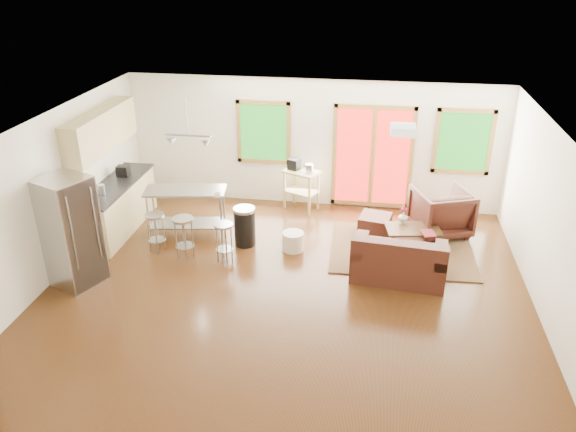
# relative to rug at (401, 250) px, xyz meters

# --- Properties ---
(floor) EXTENTS (7.50, 7.00, 0.02)m
(floor) POSITION_rel_rug_xyz_m (-1.82, -1.70, -0.02)
(floor) COLOR #331B0A
(floor) RESTS_ON ground
(ceiling) EXTENTS (7.50, 7.00, 0.02)m
(ceiling) POSITION_rel_rug_xyz_m (-1.82, -1.70, 2.60)
(ceiling) COLOR white
(ceiling) RESTS_ON ground
(back_wall) EXTENTS (7.50, 0.02, 2.60)m
(back_wall) POSITION_rel_rug_xyz_m (-1.82, 1.81, 1.29)
(back_wall) COLOR white
(back_wall) RESTS_ON ground
(left_wall) EXTENTS (0.02, 7.00, 2.60)m
(left_wall) POSITION_rel_rug_xyz_m (-5.58, -1.70, 1.29)
(left_wall) COLOR white
(left_wall) RESTS_ON ground
(right_wall) EXTENTS (0.02, 7.00, 2.60)m
(right_wall) POSITION_rel_rug_xyz_m (1.94, -1.70, 1.29)
(right_wall) COLOR white
(right_wall) RESTS_ON ground
(front_wall) EXTENTS (7.50, 0.02, 2.60)m
(front_wall) POSITION_rel_rug_xyz_m (-1.82, -5.21, 1.29)
(front_wall) COLOR white
(front_wall) RESTS_ON ground
(window_left) EXTENTS (1.10, 0.05, 1.30)m
(window_left) POSITION_rel_rug_xyz_m (-2.82, 1.76, 1.49)
(window_left) COLOR #175215
(window_left) RESTS_ON back_wall
(french_doors) EXTENTS (1.60, 0.05, 2.10)m
(french_doors) POSITION_rel_rug_xyz_m (-0.62, 1.76, 1.09)
(french_doors) COLOR #A91B13
(french_doors) RESTS_ON back_wall
(window_right) EXTENTS (1.10, 0.05, 1.30)m
(window_right) POSITION_rel_rug_xyz_m (1.08, 1.76, 1.49)
(window_right) COLOR #175215
(window_right) RESTS_ON back_wall
(rug) EXTENTS (2.54, 1.98, 0.02)m
(rug) POSITION_rel_rug_xyz_m (0.00, 0.00, 0.00)
(rug) COLOR #415633
(rug) RESTS_ON floor
(loveseat) EXTENTS (1.55, 0.98, 0.79)m
(loveseat) POSITION_rel_rug_xyz_m (-0.09, -0.95, 0.30)
(loveseat) COLOR black
(loveseat) RESTS_ON floor
(coffee_table) EXTENTS (1.02, 0.71, 0.38)m
(coffee_table) POSITION_rel_rug_xyz_m (0.18, 0.16, 0.31)
(coffee_table) COLOR #332311
(coffee_table) RESTS_ON floor
(armchair) EXTENTS (1.20, 1.17, 0.98)m
(armchair) POSITION_rel_rug_xyz_m (0.70, 0.79, 0.48)
(armchair) COLOR black
(armchair) RESTS_ON floor
(ottoman) EXTENTS (0.64, 0.64, 0.37)m
(ottoman) POSITION_rel_rug_xyz_m (-0.49, 0.59, 0.17)
(ottoman) COLOR black
(ottoman) RESTS_ON floor
(pouf) EXTENTS (0.48, 0.48, 0.34)m
(pouf) POSITION_rel_rug_xyz_m (-1.90, -0.28, 0.16)
(pouf) COLOR beige
(pouf) RESTS_ON floor
(vase) EXTENTS (0.19, 0.19, 0.29)m
(vase) POSITION_rel_rug_xyz_m (-0.00, 0.36, 0.49)
(vase) COLOR silver
(vase) RESTS_ON coffee_table
(book) EXTENTS (0.22, 0.08, 0.29)m
(book) POSITION_rel_rug_xyz_m (0.32, -0.11, 0.53)
(book) COLOR maroon
(book) RESTS_ON coffee_table
(cabinets) EXTENTS (0.64, 2.24, 2.30)m
(cabinets) POSITION_rel_rug_xyz_m (-5.31, 0.00, 0.92)
(cabinets) COLOR tan
(cabinets) RESTS_ON floor
(refrigerator) EXTENTS (0.92, 0.91, 1.78)m
(refrigerator) POSITION_rel_rug_xyz_m (-5.16, -1.84, 0.88)
(refrigerator) COLOR #B7BABC
(refrigerator) RESTS_ON floor
(island) EXTENTS (1.52, 0.80, 0.92)m
(island) POSITION_rel_rug_xyz_m (-3.92, -0.01, 0.62)
(island) COLOR #B7BABC
(island) RESTS_ON floor
(cup) EXTENTS (0.12, 0.10, 0.12)m
(cup) POSITION_rel_rug_xyz_m (-3.22, -0.35, 1.00)
(cup) COLOR white
(cup) RESTS_ON island
(bar_stool_a) EXTENTS (0.45, 0.45, 0.71)m
(bar_stool_a) POSITION_rel_rug_xyz_m (-4.26, -0.68, 0.52)
(bar_stool_a) COLOR #B7BABC
(bar_stool_a) RESTS_ON floor
(bar_stool_b) EXTENTS (0.46, 0.46, 0.76)m
(bar_stool_b) POSITION_rel_rug_xyz_m (-3.70, -0.84, 0.55)
(bar_stool_b) COLOR #B7BABC
(bar_stool_b) RESTS_ON floor
(bar_stool_c) EXTENTS (0.40, 0.40, 0.69)m
(bar_stool_c) POSITION_rel_rug_xyz_m (-3.01, -0.82, 0.50)
(bar_stool_c) COLOR #B7BABC
(bar_stool_c) RESTS_ON floor
(trash_can) EXTENTS (0.49, 0.49, 0.72)m
(trash_can) POSITION_rel_rug_xyz_m (-2.79, -0.20, 0.35)
(trash_can) COLOR black
(trash_can) RESTS_ON floor
(kitchen_cart) EXTENTS (0.81, 0.68, 1.05)m
(kitchen_cart) POSITION_rel_rug_xyz_m (-2.02, 1.48, 0.70)
(kitchen_cart) COLOR tan
(kitchen_cart) RESTS_ON floor
(ceiling_flush) EXTENTS (0.35, 0.35, 0.12)m
(ceiling_flush) POSITION_rel_rug_xyz_m (-0.22, -1.10, 2.52)
(ceiling_flush) COLOR white
(ceiling_flush) RESTS_ON ceiling
(pendant_light) EXTENTS (0.80, 0.18, 0.79)m
(pendant_light) POSITION_rel_rug_xyz_m (-3.72, -0.20, 1.89)
(pendant_light) COLOR gray
(pendant_light) RESTS_ON ceiling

